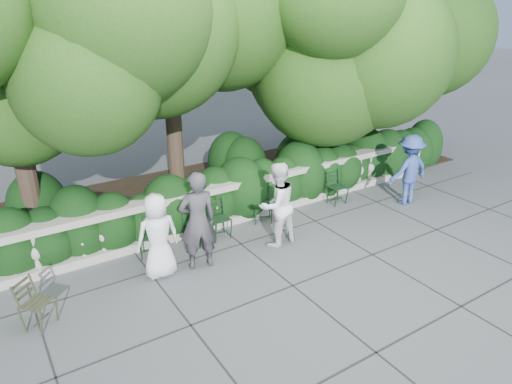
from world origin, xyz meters
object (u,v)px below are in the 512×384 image
chair_f (340,205)px  person_casual_man (277,205)px  chair_b (223,240)px  chair_c (151,260)px  chair_e (263,224)px  person_businessman (158,236)px  person_woman_grey (198,221)px  chair_weathered (50,328)px  person_older_blue (409,170)px  chair_a (201,244)px  chair_d (208,246)px

chair_f → person_casual_man: size_ratio=0.47×
chair_b → chair_c: (-1.58, 0.07, 0.00)m
chair_b → chair_e: size_ratio=1.00×
chair_c → chair_b: bearing=24.7°
person_casual_man → person_businessman: bearing=-10.8°
chair_c → chair_e: (2.71, 0.09, 0.00)m
person_woman_grey → chair_weathered: bearing=17.3°
person_casual_man → person_older_blue: (3.92, -0.04, -0.01)m
chair_e → person_woman_grey: 2.36m
chair_b → chair_c: size_ratio=1.00×
chair_e → person_older_blue: bearing=12.5°
chair_b → chair_weathered: 3.78m
person_casual_man → person_woman_grey: bearing=-8.1°
chair_f → person_casual_man: (-2.45, -0.71, 0.89)m
chair_a → chair_e: size_ratio=1.00×
chair_c → chair_weathered: bearing=-125.0°
chair_b → person_woman_grey: (-0.86, -0.65, 0.96)m
person_woman_grey → person_older_blue: (5.66, -0.10, -0.08)m
chair_b → person_casual_man: (0.87, -0.70, 0.89)m
person_older_blue → chair_weathered: bearing=6.1°
chair_a → chair_f: 3.80m
chair_b → chair_f: same height
chair_c → chair_f: 4.90m
chair_f → person_businessman: size_ratio=0.52×
chair_b → person_older_blue: size_ratio=0.48×
chair_weathered → person_casual_man: (4.51, 0.31, 0.89)m
person_woman_grey → chair_b: bearing=-133.2°
chair_weathered → person_woman_grey: bearing=-34.7°
chair_a → person_older_blue: person_older_blue is taller
chair_d → chair_e: (1.52, 0.20, 0.00)m
chair_c → person_businessman: size_ratio=0.52×
chair_d → chair_e: size_ratio=1.00×
chair_b → person_casual_man: 1.43m
chair_a → chair_b: (0.48, -0.13, 0.00)m
chair_e → chair_f: 2.20m
chair_d → chair_e: same height
person_casual_man → chair_c: bearing=-23.9°
chair_d → person_businessman: (-1.21, -0.47, 0.80)m
chair_b → chair_a: bearing=166.1°
chair_b → chair_c: bearing=178.4°
chair_weathered → chair_f: bearing=-33.8°
chair_d → person_older_blue: size_ratio=0.48×
chair_weathered → person_businessman: person_businessman is taller
chair_a → person_casual_man: 1.82m
chair_b → person_woman_grey: 1.45m
chair_c → person_casual_man: 2.72m
person_woman_grey → chair_e: bearing=-148.0°
chair_c → chair_e: size_ratio=1.00×
chair_d → chair_e: 1.54m
chair_e → person_older_blue: (3.66, -0.91, 0.88)m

